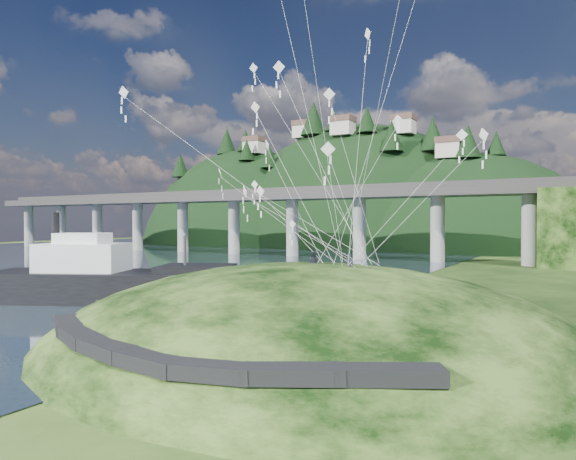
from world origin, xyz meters
The scene contains 10 objects.
ground centered at (0.00, 0.00, 0.00)m, with size 320.00×320.00×0.00m, color black.
water centered at (-72.00, 30.00, 0.01)m, with size 240.00×240.00×0.00m, color #293A4B.
grass_hill centered at (8.00, 2.00, -1.50)m, with size 36.00×32.00×13.00m.
footpath centered at (7.46, -9.74, 2.08)m, with size 22.29×5.84×0.83m.
bridge centered at (-26.46, 70.07, 9.70)m, with size 160.00×11.00×15.00m.
far_ridge centered at (-43.58, 122.17, -7.44)m, with size 153.00×70.00×94.50m.
work_barge centered at (-16.08, 7.46, 2.13)m, with size 24.85×16.14×8.51m.
wooden_dock centered at (-9.48, 3.62, 0.46)m, with size 14.56×7.49×1.05m.
kite_flyers centered at (8.57, 2.72, 5.73)m, with size 3.37×1.12×1.55m.
kite_swarm centered at (6.55, 3.93, 15.22)m, with size 20.42×16.75×21.03m.
Camera 1 is at (22.60, -26.11, 7.65)m, focal length 32.00 mm.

